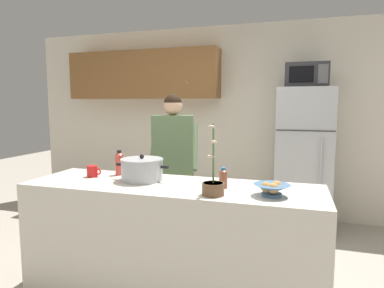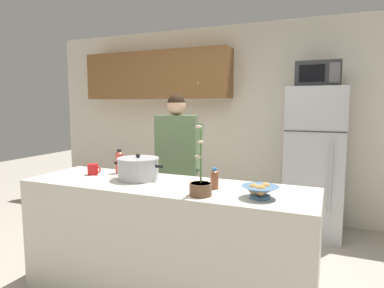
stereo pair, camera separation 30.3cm
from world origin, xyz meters
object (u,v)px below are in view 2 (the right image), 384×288
refrigerator (315,162)px  potted_orchid (201,186)px  bottle_near_edge (119,162)px  person_near_pot (177,155)px  bread_bowl (260,191)px  microwave (318,74)px  bottle_mid_counter (214,179)px  coffee_mug (93,169)px  cooking_pot (138,169)px

refrigerator → potted_orchid: size_ratio=3.56×
refrigerator → bottle_near_edge: size_ratio=7.98×
person_near_pot → bread_bowl: bearing=-41.9°
bread_bowl → microwave: bearing=82.8°
refrigerator → person_near_pot: refrigerator is taller
bottle_mid_counter → bread_bowl: bearing=-18.5°
microwave → coffee_mug: bearing=-134.5°
refrigerator → bottle_near_edge: (-1.56, -1.65, 0.16)m
coffee_mug → bottle_near_edge: size_ratio=0.61×
bread_bowl → refrigerator: bearing=82.8°
microwave → bottle_mid_counter: 2.11m
cooking_pot → bottle_near_edge: 0.32m
refrigerator → potted_orchid: (-0.63, -2.05, 0.12)m
cooking_pot → bottle_mid_counter: cooking_pot is taller
coffee_mug → bread_bowl: 1.50m
coffee_mug → bottle_near_edge: (0.18, 0.14, 0.06)m
person_near_pot → bottle_mid_counter: size_ratio=10.64×
cooking_pot → potted_orchid: 0.70m
microwave → cooking_pot: (-1.27, -1.77, -0.86)m
refrigerator → cooking_pot: refrigerator is taller
bottle_mid_counter → potted_orchid: (-0.03, -0.21, -0.01)m
person_near_pot → coffee_mug: 0.89m
microwave → person_near_pot: (-1.29, -1.00, -0.85)m
cooking_pot → bread_bowl: size_ratio=1.85×
bottle_mid_counter → microwave: bearing=71.8°
microwave → cooking_pot: microwave is taller
cooking_pot → coffee_mug: size_ratio=3.44×
cooking_pot → refrigerator: bearing=54.6°
refrigerator → coffee_mug: refrigerator is taller
microwave → bread_bowl: size_ratio=1.97×
person_near_pot → bottle_mid_counter: (0.69, -0.82, -0.02)m
bottle_near_edge → refrigerator: bearing=46.6°
bottle_near_edge → microwave: bearing=46.2°
coffee_mug → bread_bowl: bread_bowl is taller
microwave → potted_orchid: (-0.63, -2.03, -0.88)m
microwave → bottle_near_edge: 2.40m
microwave → potted_orchid: microwave is taller
bottle_mid_counter → cooking_pot: bearing=175.6°
refrigerator → cooking_pot: (-1.27, -1.79, 0.15)m
bottle_mid_counter → potted_orchid: potted_orchid is taller
person_near_pot → bread_bowl: 1.41m
person_near_pot → refrigerator: bearing=38.4°
microwave → person_near_pot: 1.84m
bread_bowl → bottle_near_edge: size_ratio=1.13×
bread_bowl → bottle_near_edge: 1.35m
refrigerator → coffee_mug: size_ratio=13.18×
coffee_mug → person_near_pot: bearing=59.8°
potted_orchid → cooking_pot: bearing=158.0°
person_near_pot → cooking_pot: person_near_pot is taller
refrigerator → bread_bowl: 1.98m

